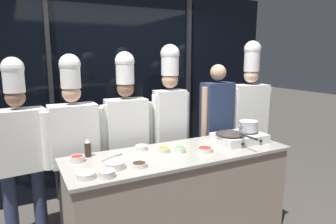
{
  "coord_description": "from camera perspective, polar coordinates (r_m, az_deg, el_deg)",
  "views": [
    {
      "loc": [
        -1.36,
        -2.39,
        1.84
      ],
      "look_at": [
        0.0,
        0.25,
        1.27
      ],
      "focal_mm": 32.0,
      "sensor_mm": 36.0,
      "label": 1
    }
  ],
  "objects": [
    {
      "name": "chef_line",
      "position": [
        3.3,
        -7.9,
        -2.87
      ],
      "size": [
        0.58,
        0.25,
        1.88
      ],
      "rotation": [
        0.0,
        0.0,
        3.09
      ],
      "color": "#4C4C51",
      "rests_on": "ground_plane"
    },
    {
      "name": "window_wall_back",
      "position": [
        4.15,
        -7.96,
        3.96
      ],
      "size": [
        4.55,
        0.09,
        2.7
      ],
      "color": "black",
      "rests_on": "ground_plane"
    },
    {
      "name": "stock_pot",
      "position": [
        3.35,
        15.06,
        -2.56
      ],
      "size": [
        0.23,
        0.2,
        0.12
      ],
      "color": "#B7BABF",
      "rests_on": "portable_stove"
    },
    {
      "name": "chef_sous",
      "position": [
        3.13,
        -17.45,
        -4.41
      ],
      "size": [
        0.6,
        0.24,
        1.85
      ],
      "rotation": [
        0.0,
        0.0,
        3.16
      ],
      "color": "#232326",
      "rests_on": "ground_plane"
    },
    {
      "name": "person_guest",
      "position": [
        3.81,
        9.29,
        -1.17
      ],
      "size": [
        0.52,
        0.23,
        1.73
      ],
      "rotation": [
        0.0,
        0.0,
        3.21
      ],
      "color": "#2D3856",
      "rests_on": "ground_plane"
    },
    {
      "name": "prep_bowl_carrots",
      "position": [
        2.89,
        -0.89,
        -7.14
      ],
      "size": [
        0.13,
        0.13,
        0.04
      ],
      "color": "silver",
      "rests_on": "demo_counter"
    },
    {
      "name": "prep_bowl_chili_flakes",
      "position": [
        2.92,
        7.06,
        -7.05
      ],
      "size": [
        0.15,
        0.15,
        0.04
      ],
      "color": "silver",
      "rests_on": "demo_counter"
    },
    {
      "name": "prep_bowl_scallions",
      "position": [
        2.89,
        2.36,
        -7.05
      ],
      "size": [
        0.11,
        0.11,
        0.05
      ],
      "color": "silver",
      "rests_on": "demo_counter"
    },
    {
      "name": "prep_bowl_noodles",
      "position": [
        2.37,
        -11.58,
        -11.35
      ],
      "size": [
        0.13,
        0.13,
        0.05
      ],
      "color": "silver",
      "rests_on": "demo_counter"
    },
    {
      "name": "frying_pan",
      "position": [
        3.2,
        11.88,
        -3.72
      ],
      "size": [
        0.32,
        0.55,
        0.05
      ],
      "color": "#38332D",
      "rests_on": "portable_stove"
    },
    {
      "name": "prep_bowl_ginger",
      "position": [
        2.97,
        -5.08,
        -6.69
      ],
      "size": [
        0.12,
        0.12,
        0.05
      ],
      "color": "silver",
      "rests_on": "demo_counter"
    },
    {
      "name": "chef_apprentice",
      "position": [
        4.13,
        15.29,
        0.77
      ],
      "size": [
        0.59,
        0.31,
        2.02
      ],
      "rotation": [
        0.0,
        0.0,
        2.97
      ],
      "color": "#2D3856",
      "rests_on": "ground_plane"
    },
    {
      "name": "prep_bowl_bean_sprouts",
      "position": [
        2.53,
        -10.03,
        -9.8
      ],
      "size": [
        0.17,
        0.17,
        0.06
      ],
      "color": "silver",
      "rests_on": "demo_counter"
    },
    {
      "name": "squeeze_bottle_soy",
      "position": [
        2.84,
        -15.03,
        -6.66
      ],
      "size": [
        0.06,
        0.06,
        0.17
      ],
      "color": "#332319",
      "rests_on": "demo_counter"
    },
    {
      "name": "serving_spoon_slotted",
      "position": [
        2.84,
        -9.9,
        -8.02
      ],
      "size": [
        0.25,
        0.17,
        0.02
      ],
      "color": "#B2B5BA",
      "rests_on": "demo_counter"
    },
    {
      "name": "prep_bowl_rice",
      "position": [
        2.39,
        -15.32,
        -11.44
      ],
      "size": [
        0.15,
        0.15,
        0.05
      ],
      "color": "silver",
      "rests_on": "demo_counter"
    },
    {
      "name": "chef_pastry",
      "position": [
        3.5,
        0.38,
        0.03
      ],
      "size": [
        0.48,
        0.21,
        1.96
      ],
      "rotation": [
        0.0,
        0.0,
        3.12
      ],
      "color": "#232326",
      "rests_on": "ground_plane"
    },
    {
      "name": "demo_counter",
      "position": [
        3.07,
        2.21,
        -15.81
      ],
      "size": [
        2.18,
        0.74,
        0.92
      ],
      "color": "gray",
      "rests_on": "ground_plane"
    },
    {
      "name": "prep_bowl_bell_pepper",
      "position": [
        2.76,
        -16.89,
        -8.44
      ],
      "size": [
        0.12,
        0.12,
        0.05
      ],
      "color": "silver",
      "rests_on": "demo_counter"
    },
    {
      "name": "portable_stove",
      "position": [
        3.3,
        13.41,
        -4.75
      ],
      "size": [
        0.52,
        0.39,
        0.1
      ],
      "color": "silver",
      "rests_on": "demo_counter"
    },
    {
      "name": "chef_head",
      "position": [
        3.18,
        -26.39,
        -5.39
      ],
      "size": [
        0.63,
        0.29,
        1.82
      ],
      "rotation": [
        0.0,
        0.0,
        3.23
      ],
      "color": "#2D3856",
      "rests_on": "ground_plane"
    },
    {
      "name": "prep_bowl_soy_glaze",
      "position": [
        2.54,
        -5.5,
        -9.88
      ],
      "size": [
        0.14,
        0.14,
        0.04
      ],
      "color": "silver",
      "rests_on": "demo_counter"
    }
  ]
}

